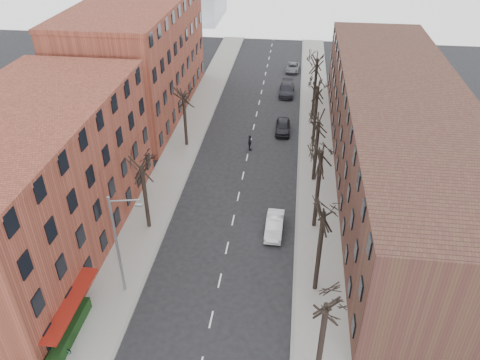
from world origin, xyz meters
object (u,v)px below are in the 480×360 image
(silver_sedan, at_px, (274,225))
(parked_car_near, at_px, (283,127))
(parked_car_mid, at_px, (287,89))
(bicycle, at_px, (61,348))

(silver_sedan, xyz_separation_m, parked_car_near, (-0.18, 20.21, 0.05))
(silver_sedan, relative_size, parked_car_mid, 0.82)
(parked_car_mid, bearing_deg, silver_sedan, -88.99)
(silver_sedan, height_order, parked_car_mid, parked_car_mid)
(silver_sedan, xyz_separation_m, bicycle, (-13.58, -14.92, -0.16))
(parked_car_mid, height_order, bicycle, parked_car_mid)
(silver_sedan, relative_size, bicycle, 2.82)
(bicycle, bearing_deg, parked_car_near, -14.29)
(parked_car_near, distance_m, parked_car_mid, 12.55)
(parked_car_mid, xyz_separation_m, bicycle, (-13.40, -47.68, -0.22))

